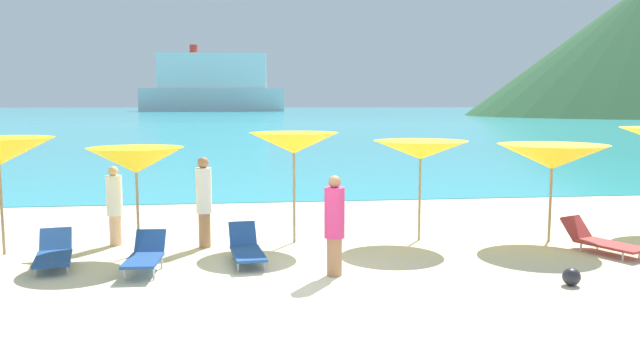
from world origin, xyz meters
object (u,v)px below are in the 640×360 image
(umbrella_2, at_px, (136,160))
(umbrella_5, at_px, (552,157))
(umbrella_4, at_px, (421,150))
(beach_ball, at_px, (571,277))
(lounge_chair_2, at_px, (246,248))
(beachgoer_2, at_px, (114,204))
(lounge_chair_1, at_px, (601,240))
(beachgoer_4, at_px, (204,199))
(cruise_ship, at_px, (212,86))
(umbrella_3, at_px, (294,143))
(lounge_chair_5, at_px, (145,255))
(beachgoer_1, at_px, (334,223))
(lounge_chair_6, at_px, (54,253))

(umbrella_2, relative_size, umbrella_5, 0.92)
(umbrella_4, bearing_deg, beach_ball, -67.57)
(umbrella_5, xyz_separation_m, lounge_chair_2, (-6.43, -1.01, -1.54))
(beachgoer_2, bearing_deg, umbrella_2, 125.35)
(umbrella_5, relative_size, beachgoer_2, 1.38)
(lounge_chair_1, bearing_deg, beachgoer_4, 145.51)
(umbrella_2, relative_size, lounge_chair_2, 1.29)
(cruise_ship, bearing_deg, umbrella_3, -84.04)
(umbrella_4, distance_m, lounge_chair_1, 3.99)
(umbrella_3, relative_size, lounge_chair_5, 1.69)
(lounge_chair_1, height_order, lounge_chair_2, lounge_chair_2)
(beachgoer_4, bearing_deg, beachgoer_1, 109.90)
(umbrella_5, relative_size, cruise_ship, 0.04)
(umbrella_3, distance_m, beach_ball, 5.94)
(lounge_chair_2, bearing_deg, beachgoer_2, 139.65)
(umbrella_2, xyz_separation_m, beachgoer_4, (1.24, 0.46, -0.85))
(lounge_chair_1, relative_size, beachgoer_1, 1.01)
(umbrella_3, relative_size, beachgoer_4, 1.25)
(umbrella_5, distance_m, beachgoer_1, 5.45)
(lounge_chair_6, relative_size, beachgoer_4, 0.90)
(lounge_chair_2, xyz_separation_m, beachgoer_4, (-0.84, 1.35, 0.72))
(lounge_chair_5, distance_m, beachgoer_4, 2.16)
(umbrella_3, bearing_deg, umbrella_2, -167.65)
(umbrella_2, distance_m, umbrella_5, 8.51)
(lounge_chair_5, height_order, beach_ball, lounge_chair_5)
(lounge_chair_1, distance_m, lounge_chair_5, 8.73)
(umbrella_4, bearing_deg, beachgoer_2, 177.19)
(umbrella_3, height_order, lounge_chair_6, umbrella_3)
(lounge_chair_1, distance_m, beach_ball, 2.72)
(umbrella_5, height_order, beachgoer_1, umbrella_5)
(lounge_chair_5, bearing_deg, umbrella_4, 22.79)
(lounge_chair_1, relative_size, beach_ball, 6.02)
(umbrella_4, bearing_deg, lounge_chair_5, -160.33)
(umbrella_2, relative_size, umbrella_3, 0.90)
(lounge_chair_5, bearing_deg, lounge_chair_1, 5.75)
(lounge_chair_6, xyz_separation_m, beachgoer_4, (2.62, 1.23, 0.75))
(lounge_chair_2, distance_m, beachgoer_1, 1.95)
(beachgoer_4, bearing_deg, beachgoer_2, -36.59)
(lounge_chair_5, relative_size, beachgoer_1, 0.80)
(lounge_chair_1, distance_m, lounge_chair_6, 10.42)
(umbrella_2, bearing_deg, umbrella_5, 0.78)
(beachgoer_2, bearing_deg, umbrella_3, 177.78)
(lounge_chair_6, height_order, beachgoer_2, beachgoer_2)
(umbrella_5, height_order, lounge_chair_2, umbrella_5)
(lounge_chair_2, relative_size, beachgoer_4, 0.88)
(umbrella_2, xyz_separation_m, lounge_chair_1, (9.04, -0.98, -1.60))
(umbrella_2, distance_m, beachgoer_4, 1.57)
(lounge_chair_6, bearing_deg, umbrella_2, 17.46)
(umbrella_5, height_order, lounge_chair_5, umbrella_5)
(umbrella_5, bearing_deg, lounge_chair_5, -169.66)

